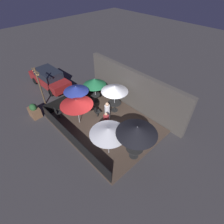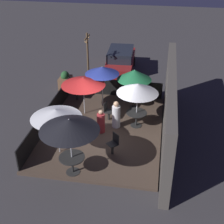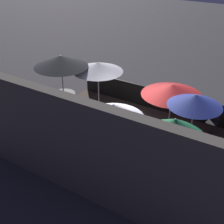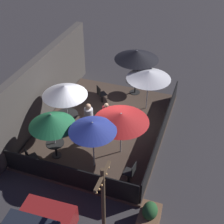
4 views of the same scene
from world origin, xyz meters
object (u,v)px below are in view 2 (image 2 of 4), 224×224
planter_box (65,81)px  light_post (88,56)px  patio_chair_0 (114,143)px  patio_chair_1 (147,93)px  patio_umbrella_1 (134,75)px  patio_chair_2 (108,110)px  patron_1 (101,122)px  patio_chair_3 (76,91)px  patio_umbrella_0 (69,125)px  patio_umbrella_2 (138,88)px  dining_table_1 (133,98)px  patron_0 (116,115)px  patio_umbrella_3 (56,114)px  dining_table_0 (72,160)px  dining_table_2 (136,115)px  patio_umbrella_5 (83,81)px  parked_car_0 (120,61)px  patio_umbrella_4 (102,70)px

planter_box → light_post: (-0.90, 1.23, 1.34)m
patio_chair_0 → patio_chair_1: patio_chair_0 is taller
patio_umbrella_1 → planter_box: size_ratio=1.93×
patio_chair_2 → patron_1: bearing=-81.6°
patio_chair_3 → patio_umbrella_0: bearing=-69.8°
patio_umbrella_2 → patio_chair_2: bearing=-103.4°
dining_table_1 → patio_umbrella_2: bearing=10.6°
patron_0 → patio_umbrella_3: bearing=133.3°
patio_umbrella_2 → dining_table_1: (-1.83, -0.34, -1.46)m
patio_umbrella_3 → patio_chair_0: patio_umbrella_3 is taller
patio_chair_2 → patio_umbrella_3: bearing=-103.9°
dining_table_0 → patio_chair_2: bearing=171.5°
dining_table_2 → light_post: (-4.60, -3.46, 1.11)m
patio_umbrella_5 → patio_chair_0: bearing=33.4°
patio_umbrella_2 → light_post: size_ratio=0.69×
patron_1 → parked_car_0: bearing=16.1°
patio_umbrella_1 → patio_umbrella_4: patio_umbrella_4 is taller
patio_umbrella_2 → planter_box: patio_umbrella_2 is taller
dining_table_0 → light_post: light_post is taller
light_post → patio_chair_3: bearing=-3.5°
patio_umbrella_2 → parked_car_0: patio_umbrella_2 is taller
dining_table_2 → parked_car_0: bearing=-165.3°
dining_table_1 → light_post: light_post is taller
planter_box → dining_table_2: bearing=51.7°
planter_box → patio_chair_2: bearing=43.8°
patio_chair_1 → patron_1: patron_1 is taller
patio_umbrella_3 → patio_chair_0: size_ratio=2.18×
patio_chair_0 → patron_0: size_ratio=0.71×
patio_umbrella_2 → planter_box: (-3.70, -4.68, -1.63)m
patio_umbrella_5 → patio_umbrella_1: bearing=114.2°
patio_umbrella_4 → patio_chair_1: patio_umbrella_4 is taller
light_post → patio_chair_0: bearing=21.5°
parked_car_0 → patio_umbrella_2: bearing=12.2°
patio_umbrella_0 → parked_car_0: 10.62m
patio_umbrella_5 → patio_chair_0: patio_umbrella_5 is taller
patio_umbrella_2 → patio_umbrella_4: 2.72m
patio_chair_2 → patio_umbrella_0: bearing=-85.1°
patron_0 → patio_umbrella_4: bearing=21.4°
patio_chair_2 → planter_box: 4.64m
patio_umbrella_2 → dining_table_1: size_ratio=3.05×
patio_chair_0 → patio_umbrella_2: bearing=-154.0°
patio_umbrella_3 → patio_chair_1: patio_umbrella_3 is taller
patio_chair_0 → patio_chair_3: same height
patio_umbrella_1 → light_post: light_post is taller
dining_table_1 → parked_car_0: bearing=-163.8°
patio_umbrella_1 → dining_table_1: (0.00, 0.00, -1.33)m
patio_umbrella_0 → patio_umbrella_2: (-3.80, 2.09, -0.20)m
patio_umbrella_0 → patio_umbrella_1: (-5.63, 1.75, -0.32)m
patio_chair_3 → parked_car_0: bearing=73.9°
patio_umbrella_0 → parked_car_0: bearing=178.2°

